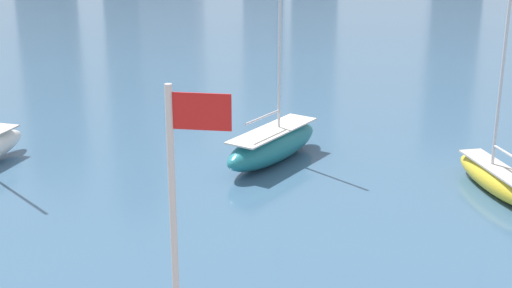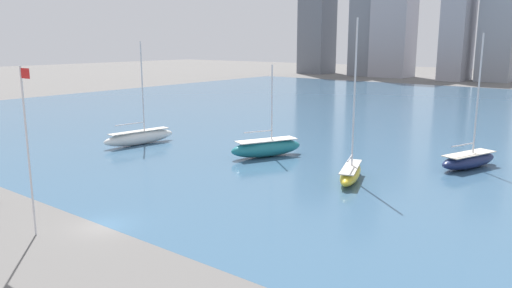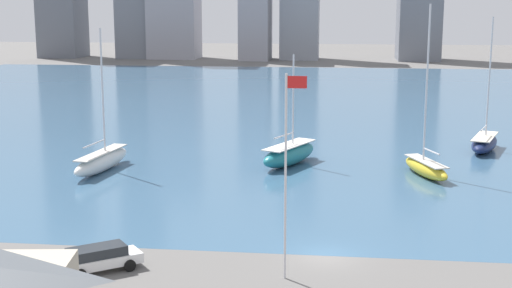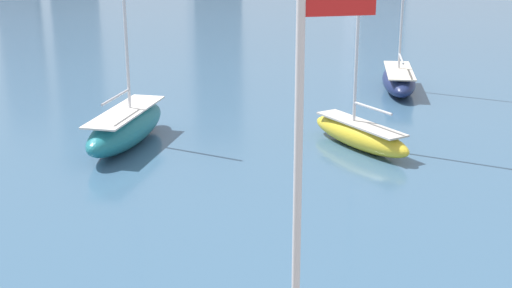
% 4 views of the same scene
% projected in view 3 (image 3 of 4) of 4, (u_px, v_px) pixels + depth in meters
% --- Properties ---
extents(ground_plane, '(500.00, 500.00, 0.00)m').
position_uv_depth(ground_plane, '(326.00, 256.00, 46.36)').
color(ground_plane, '#605E5B').
extents(harbor_water, '(180.00, 140.00, 0.00)m').
position_uv_depth(harbor_water, '(336.00, 106.00, 114.55)').
color(harbor_water, '#385B7A').
rests_on(harbor_water, ground_plane).
extents(flag_pole, '(1.24, 0.14, 12.27)m').
position_uv_depth(flag_pole, '(287.00, 170.00, 41.31)').
color(flag_pole, silver).
rests_on(flag_pole, ground_plane).
extents(sailboat_yellow, '(4.39, 8.13, 16.13)m').
position_uv_depth(sailboat_yellow, '(426.00, 166.00, 67.56)').
color(sailboat_yellow, yellow).
rests_on(sailboat_yellow, harbor_water).
extents(sailboat_teal, '(6.25, 9.58, 11.14)m').
position_uv_depth(sailboat_teal, '(289.00, 154.00, 72.36)').
color(sailboat_teal, '#1E757F').
rests_on(sailboat_teal, harbor_water).
extents(sailboat_white, '(3.22, 10.76, 13.87)m').
position_uv_depth(sailboat_white, '(102.00, 161.00, 69.65)').
color(sailboat_white, white).
rests_on(sailboat_white, harbor_water).
extents(sailboat_navy, '(5.13, 9.00, 14.75)m').
position_uv_depth(sailboat_navy, '(484.00, 143.00, 79.18)').
color(sailboat_navy, '#19234C').
rests_on(sailboat_navy, harbor_water).
extents(parked_wagon_white, '(5.05, 4.45, 1.59)m').
position_uv_depth(parked_wagon_white, '(99.00, 258.00, 43.52)').
color(parked_wagon_white, white).
rests_on(parked_wagon_white, ground_plane).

